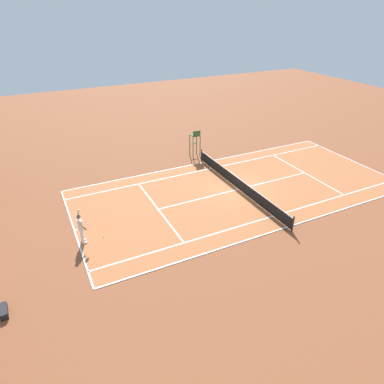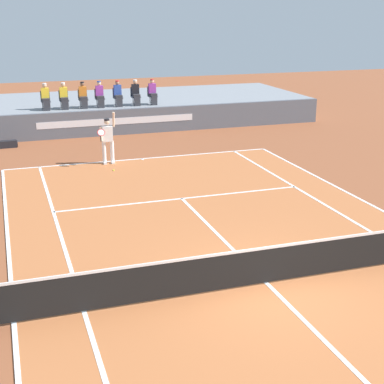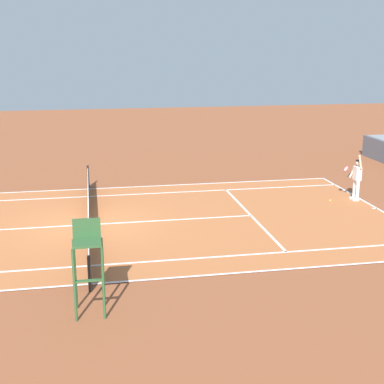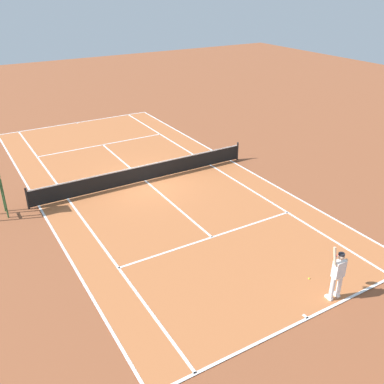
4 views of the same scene
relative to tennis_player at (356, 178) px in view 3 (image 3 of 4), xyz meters
The scene contains 6 objects.
ground_plane 11.74m from the tennis_player, 82.95° to the right, with size 80.00×80.00×0.00m, color brown.
court 11.74m from the tennis_player, 82.95° to the right, with size 11.08×23.88×0.03m.
net 11.71m from the tennis_player, 82.95° to the right, with size 11.98×0.10×1.07m.
tennis_player is the anchor object (origin of this frame).
tennis_ball 1.50m from the tennis_player, 91.40° to the right, with size 0.07×0.07×0.07m, color #D1E533.
umpire_chair 14.47m from the tennis_player, 53.39° to the right, with size 0.77×0.77×2.44m.
Camera 3 is at (20.30, 0.21, 6.64)m, focal length 51.45 mm.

